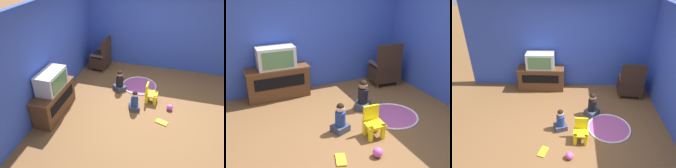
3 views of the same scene
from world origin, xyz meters
TOP-DOWN VIEW (x-y plane):
  - ground_plane at (0.00, 0.00)m, footprint 30.00×30.00m
  - wall_back at (-0.36, 2.17)m, footprint 5.27×0.12m
  - tv_cabinet at (-0.89, 1.87)m, footprint 1.31×0.45m
  - television at (-0.89, 1.87)m, footprint 0.77×0.43m
  - black_armchair at (1.59, 1.54)m, footprint 0.68×0.57m
  - yellow_kid_chair at (0.19, -0.24)m, footprint 0.32×0.31m
  - play_mat at (0.85, 0.16)m, footprint 0.98×0.98m
  - child_watching_left at (0.49, 0.65)m, footprint 0.41×0.41m
  - child_watching_center at (-0.25, 0.09)m, footprint 0.33×0.31m
  - toy_ball at (-0.04, -0.75)m, footprint 0.15×0.15m
  - book at (-0.57, -0.61)m, footprint 0.22×0.30m

SIDE VIEW (x-z plane):
  - ground_plane at x=0.00m, z-range 0.00..0.00m
  - play_mat at x=0.85m, z-range -0.01..0.03m
  - book at x=-0.57m, z-range 0.00..0.02m
  - toy_ball at x=-0.04m, z-range 0.00..0.15m
  - yellow_kid_chair at x=0.19m, z-range -0.05..0.45m
  - child_watching_center at x=-0.25m, z-range -0.04..0.49m
  - child_watching_left at x=0.49m, z-range -0.04..0.56m
  - tv_cabinet at x=-0.89m, z-range 0.01..0.68m
  - black_armchair at x=1.59m, z-range -0.13..0.89m
  - television at x=-0.89m, z-range 0.67..1.12m
  - wall_back at x=-0.36m, z-range 0.00..2.52m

